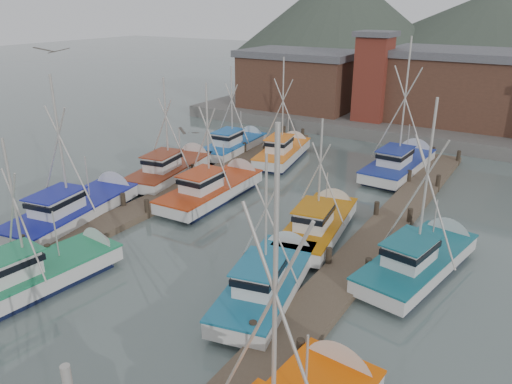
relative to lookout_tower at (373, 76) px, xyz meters
The scene contains 20 objects.
ground 33.52m from the lookout_tower, 86.53° to the right, with size 260.00×260.00×0.00m, color #51625E.
dock_left 29.87m from the lookout_tower, 99.80° to the right, with size 2.30×46.00×1.50m.
dock_right 30.79m from the lookout_tower, 72.73° to the right, with size 2.30×46.00×1.50m.
quay 6.67m from the lookout_tower, 63.43° to the left, with size 44.00×16.00×1.20m, color slate.
shed_left 9.30m from the lookout_tower, 167.47° to the left, with size 12.72×8.48×6.20m.
shed_center 8.99m from the lookout_tower, 26.57° to the left, with size 14.84×9.54×6.90m.
lookout_tower is the anchor object (origin of this frame).
distant_hills 90.40m from the lookout_tower, 96.85° to the left, with size 175.00×140.00×42.00m.
boat_4 36.74m from the lookout_tower, 94.25° to the right, with size 3.54×8.96×7.96m.
boat_5 32.34m from the lookout_tower, 78.11° to the right, with size 4.24×8.83×7.47m.
boat_6 31.53m from the lookout_tower, 103.88° to the right, with size 4.48×10.02×9.64m.
boat_8 23.68m from the lookout_tower, 96.01° to the right, with size 3.49×9.29×8.57m.
boat_9 25.66m from the lookout_tower, 76.36° to the right, with size 3.77×8.73×7.49m.
boat_10 23.08m from the lookout_tower, 109.71° to the right, with size 4.16×9.33×8.24m.
boat_11 28.76m from the lookout_tower, 65.12° to the right, with size 4.20×9.10×9.39m.
boat_12 14.09m from the lookout_tower, 101.83° to the right, with size 4.03×8.70×9.07m.
boat_13 13.82m from the lookout_tower, 59.39° to the right, with size 4.37×9.70×11.02m.
boat_14 15.99m from the lookout_tower, 118.51° to the right, with size 3.36×8.60×8.15m.
gull_near 36.91m from the lookout_tower, 89.17° to the right, with size 1.49×0.65×0.24m.
gull_far 30.35m from the lookout_tower, 87.23° to the right, with size 1.50×0.66×0.24m.
Camera 1 is at (14.34, -15.29, 12.45)m, focal length 35.00 mm.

